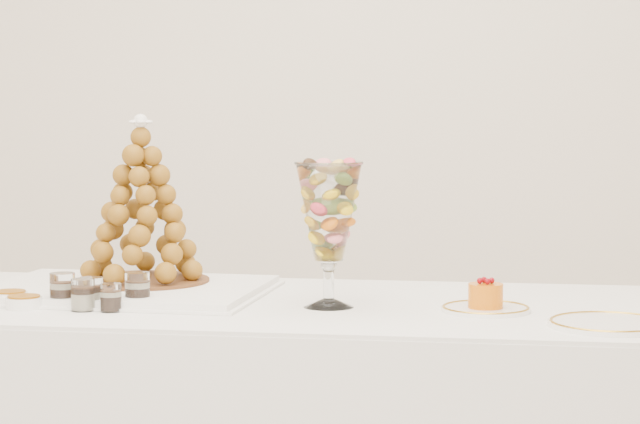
# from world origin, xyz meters

# --- Properties ---
(lace_tray) EXTENTS (0.68, 0.53, 0.02)m
(lace_tray) POSITION_xyz_m (-0.39, 0.37, 0.76)
(lace_tray) COLOR white
(lace_tray) RESTS_ON buffet_table
(macaron_vase) EXTENTS (0.15, 0.15, 0.33)m
(macaron_vase) POSITION_xyz_m (0.13, 0.25, 0.96)
(macaron_vase) COLOR white
(macaron_vase) RESTS_ON buffet_table
(cake_plate) EXTENTS (0.20, 0.20, 0.01)m
(cake_plate) POSITION_xyz_m (0.49, 0.24, 0.75)
(cake_plate) COLOR white
(cake_plate) RESTS_ON buffet_table
(spare_plate) EXTENTS (0.25, 0.25, 0.01)m
(spare_plate) POSITION_xyz_m (0.74, 0.08, 0.75)
(spare_plate) COLOR white
(spare_plate) RESTS_ON buffet_table
(verrine_a) EXTENTS (0.06, 0.06, 0.08)m
(verrine_a) POSITION_xyz_m (-0.47, 0.17, 0.79)
(verrine_a) COLOR white
(verrine_a) RESTS_ON buffet_table
(verrine_b) EXTENTS (0.06, 0.06, 0.07)m
(verrine_b) POSITION_xyz_m (-0.40, 0.16, 0.78)
(verrine_b) COLOR white
(verrine_b) RESTS_ON buffet_table
(verrine_c) EXTENTS (0.06, 0.06, 0.08)m
(verrine_c) POSITION_xyz_m (-0.30, 0.20, 0.79)
(verrine_c) COLOR white
(verrine_c) RESTS_ON buffet_table
(verrine_d) EXTENTS (0.07, 0.07, 0.07)m
(verrine_d) POSITION_xyz_m (-0.41, 0.12, 0.78)
(verrine_d) COLOR white
(verrine_d) RESTS_ON buffet_table
(verrine_e) EXTENTS (0.05, 0.05, 0.06)m
(verrine_e) POSITION_xyz_m (-0.34, 0.12, 0.78)
(verrine_e) COLOR white
(verrine_e) RESTS_ON buffet_table
(ramekin_back) EXTENTS (0.08, 0.08, 0.03)m
(ramekin_back) POSITION_xyz_m (-0.61, 0.20, 0.76)
(ramekin_back) COLOR white
(ramekin_back) RESTS_ON buffet_table
(ramekin_front) EXTENTS (0.08, 0.08, 0.03)m
(ramekin_front) POSITION_xyz_m (-0.55, 0.13, 0.76)
(ramekin_front) COLOR white
(ramekin_front) RESTS_ON buffet_table
(croquembouche) EXTENTS (0.35, 0.35, 0.41)m
(croquembouche) POSITION_xyz_m (-0.36, 0.44, 0.97)
(croquembouche) COLOR brown
(croquembouche) RESTS_ON lace_tray
(mousse_cake) EXTENTS (0.08, 0.08, 0.07)m
(mousse_cake) POSITION_xyz_m (0.49, 0.23, 0.78)
(mousse_cake) COLOR orange
(mousse_cake) RESTS_ON cake_plate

